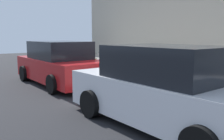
{
  "coord_description": "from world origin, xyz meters",
  "views": [
    {
      "loc": [
        -7.94,
        5.36,
        1.89
      ],
      "look_at": [
        -0.66,
        0.26,
        0.64
      ],
      "focal_mm": 39.09,
      "sensor_mm": 36.0,
      "label": 1
    }
  ],
  "objects_px": {
    "fire_hydrant": "(85,61)",
    "parked_car_red_1": "(60,64)",
    "suitcase_silver_3": "(156,76)",
    "suitcase_olive_4": "(145,75)",
    "suitcase_silver_10": "(100,66)",
    "bollard_post": "(76,60)",
    "suitcase_maroon_8": "(113,67)",
    "suitcase_teal_6": "(127,71)",
    "suitcase_olive_11": "(94,65)",
    "suitcase_black_7": "(120,68)",
    "parked_car_white_0": "(166,89)",
    "suitcase_red_9": "(105,68)",
    "suitcase_red_2": "(167,79)",
    "suitcase_maroon_1": "(179,81)",
    "suitcase_navy_5": "(133,71)",
    "suitcase_black_0": "(192,81)"
  },
  "relations": [
    {
      "from": "suitcase_maroon_1",
      "to": "suitcase_teal_6",
      "type": "bearing_deg",
      "value": -0.5
    },
    {
      "from": "parked_car_white_0",
      "to": "bollard_post",
      "type": "bearing_deg",
      "value": -14.58
    },
    {
      "from": "suitcase_black_0",
      "to": "suitcase_black_7",
      "type": "xyz_separation_m",
      "value": [
        3.72,
        -0.05,
        0.01
      ]
    },
    {
      "from": "suitcase_olive_4",
      "to": "suitcase_maroon_8",
      "type": "distance_m",
      "value": 2.09
    },
    {
      "from": "suitcase_teal_6",
      "to": "bollard_post",
      "type": "relative_size",
      "value": 0.94
    },
    {
      "from": "suitcase_silver_10",
      "to": "bollard_post",
      "type": "distance_m",
      "value": 2.25
    },
    {
      "from": "suitcase_red_2",
      "to": "suitcase_black_7",
      "type": "bearing_deg",
      "value": -0.19
    },
    {
      "from": "suitcase_red_9",
      "to": "bollard_post",
      "type": "distance_m",
      "value": 2.75
    },
    {
      "from": "suitcase_red_2",
      "to": "suitcase_black_0",
      "type": "bearing_deg",
      "value": 177.46
    },
    {
      "from": "suitcase_silver_10",
      "to": "bollard_post",
      "type": "relative_size",
      "value": 1.09
    },
    {
      "from": "parked_car_red_1",
      "to": "bollard_post",
      "type": "bearing_deg",
      "value": -36.35
    },
    {
      "from": "parked_car_white_0",
      "to": "parked_car_red_1",
      "type": "relative_size",
      "value": 0.98
    },
    {
      "from": "fire_hydrant",
      "to": "parked_car_white_0",
      "type": "bearing_deg",
      "value": 163.07
    },
    {
      "from": "suitcase_navy_5",
      "to": "suitcase_red_9",
      "type": "height_order",
      "value": "suitcase_navy_5"
    },
    {
      "from": "suitcase_maroon_8",
      "to": "fire_hydrant",
      "type": "height_order",
      "value": "suitcase_maroon_8"
    },
    {
      "from": "parked_car_white_0",
      "to": "suitcase_olive_11",
      "type": "bearing_deg",
      "value": -18.94
    },
    {
      "from": "suitcase_black_7",
      "to": "suitcase_silver_10",
      "type": "xyz_separation_m",
      "value": [
        1.5,
        0.04,
        -0.06
      ]
    },
    {
      "from": "suitcase_red_9",
      "to": "suitcase_silver_10",
      "type": "distance_m",
      "value": 0.51
    },
    {
      "from": "suitcase_silver_3",
      "to": "suitcase_olive_4",
      "type": "height_order",
      "value": "suitcase_silver_3"
    },
    {
      "from": "bollard_post",
      "to": "suitcase_maroon_8",
      "type": "bearing_deg",
      "value": -176.88
    },
    {
      "from": "suitcase_silver_3",
      "to": "fire_hydrant",
      "type": "distance_m",
      "value": 5.14
    },
    {
      "from": "suitcase_black_0",
      "to": "parked_car_white_0",
      "type": "relative_size",
      "value": 0.23
    },
    {
      "from": "fire_hydrant",
      "to": "bollard_post",
      "type": "xyz_separation_m",
      "value": [
        0.76,
        0.15,
        0.01
      ]
    },
    {
      "from": "parked_car_white_0",
      "to": "suitcase_maroon_1",
      "type": "bearing_deg",
      "value": -55.31
    },
    {
      "from": "suitcase_red_2",
      "to": "suitcase_silver_10",
      "type": "relative_size",
      "value": 0.85
    },
    {
      "from": "bollard_post",
      "to": "parked_car_red_1",
      "type": "bearing_deg",
      "value": 143.65
    },
    {
      "from": "bollard_post",
      "to": "parked_car_white_0",
      "type": "relative_size",
      "value": 0.19
    },
    {
      "from": "suitcase_teal_6",
      "to": "suitcase_olive_11",
      "type": "bearing_deg",
      "value": 1.08
    },
    {
      "from": "suitcase_black_7",
      "to": "suitcase_olive_4",
      "type": "bearing_deg",
      "value": 179.7
    },
    {
      "from": "suitcase_silver_3",
      "to": "suitcase_maroon_8",
      "type": "xyz_separation_m",
      "value": [
        2.66,
        0.03,
        0.04
      ]
    },
    {
      "from": "suitcase_black_7",
      "to": "fire_hydrant",
      "type": "relative_size",
      "value": 1.25
    },
    {
      "from": "suitcase_maroon_1",
      "to": "parked_car_red_1",
      "type": "xyz_separation_m",
      "value": [
        3.91,
        2.4,
        0.34
      ]
    },
    {
      "from": "suitcase_olive_4",
      "to": "suitcase_silver_10",
      "type": "relative_size",
      "value": 0.8
    },
    {
      "from": "suitcase_maroon_1",
      "to": "suitcase_teal_6",
      "type": "xyz_separation_m",
      "value": [
        2.67,
        -0.02,
        -0.0
      ]
    },
    {
      "from": "parked_car_white_0",
      "to": "suitcase_black_7",
      "type": "bearing_deg",
      "value": -26.61
    },
    {
      "from": "suitcase_black_0",
      "to": "suitcase_maroon_1",
      "type": "relative_size",
      "value": 1.29
    },
    {
      "from": "suitcase_black_7",
      "to": "suitcase_silver_10",
      "type": "distance_m",
      "value": 1.51
    },
    {
      "from": "suitcase_maroon_8",
      "to": "parked_car_red_1",
      "type": "bearing_deg",
      "value": 85.7
    },
    {
      "from": "suitcase_silver_3",
      "to": "parked_car_red_1",
      "type": "bearing_deg",
      "value": 40.72
    },
    {
      "from": "suitcase_silver_10",
      "to": "bollard_post",
      "type": "height_order",
      "value": "suitcase_silver_10"
    },
    {
      "from": "suitcase_navy_5",
      "to": "suitcase_red_9",
      "type": "bearing_deg",
      "value": -0.6
    },
    {
      "from": "suitcase_olive_11",
      "to": "bollard_post",
      "type": "relative_size",
      "value": 1.05
    },
    {
      "from": "suitcase_teal_6",
      "to": "suitcase_maroon_8",
      "type": "xyz_separation_m",
      "value": [
        1.06,
        0.0,
        0.06
      ]
    },
    {
      "from": "fire_hydrant",
      "to": "parked_car_red_1",
      "type": "bearing_deg",
      "value": 133.74
    },
    {
      "from": "fire_hydrant",
      "to": "suitcase_navy_5",
      "type": "bearing_deg",
      "value": 178.91
    },
    {
      "from": "suitcase_black_7",
      "to": "parked_car_red_1",
      "type": "bearing_deg",
      "value": 73.99
    },
    {
      "from": "suitcase_teal_6",
      "to": "bollard_post",
      "type": "bearing_deg",
      "value": 2.4
    },
    {
      "from": "suitcase_maroon_8",
      "to": "bollard_post",
      "type": "bearing_deg",
      "value": 3.12
    },
    {
      "from": "suitcase_black_7",
      "to": "fire_hydrant",
      "type": "distance_m",
      "value": 2.99
    },
    {
      "from": "suitcase_black_7",
      "to": "suitcase_navy_5",
      "type": "bearing_deg",
      "value": 173.18
    }
  ]
}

